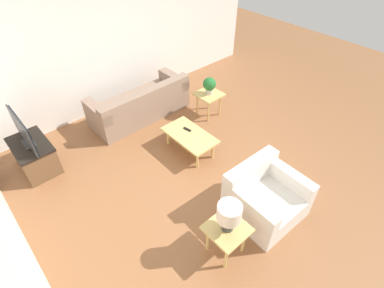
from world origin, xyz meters
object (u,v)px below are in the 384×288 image
(sofa, at_px, (141,105))
(television, at_px, (23,131))
(armchair, at_px, (264,197))
(tv_stand_chest, at_px, (34,155))
(side_table_plant, at_px, (209,97))
(coffee_table, at_px, (190,136))
(table_lamp, at_px, (229,214))
(side_table_lamp, at_px, (227,232))
(potted_plant, at_px, (209,85))

(sofa, height_order, television, television)
(armchair, height_order, tv_stand_chest, armchair)
(side_table_plant, xyz_separation_m, tv_stand_chest, (0.81, 3.31, -0.14))
(coffee_table, distance_m, tv_stand_chest, 2.66)
(tv_stand_chest, bearing_deg, table_lamp, -158.37)
(side_table_lamp, distance_m, tv_stand_chest, 3.48)
(television, bearing_deg, potted_plant, -103.78)
(armchair, height_order, side_table_lamp, armchair)
(side_table_plant, xyz_separation_m, table_lamp, (-2.42, 2.03, 0.37))
(table_lamp, bearing_deg, potted_plant, -39.93)
(side_table_plant, relative_size, television, 0.56)
(television, height_order, table_lamp, television)
(sofa, height_order, armchair, armchair)
(side_table_plant, relative_size, table_lamp, 1.18)
(side_table_plant, relative_size, side_table_lamp, 1.00)
(armchair, relative_size, table_lamp, 2.31)
(sofa, relative_size, tv_stand_chest, 2.43)
(sofa, bearing_deg, side_table_plant, 140.66)
(television, bearing_deg, coffee_table, -122.14)
(side_table_lamp, bearing_deg, sofa, -15.66)
(tv_stand_chest, relative_size, potted_plant, 2.39)
(armchair, distance_m, side_table_lamp, 0.91)
(table_lamp, bearing_deg, tv_stand_chest, 21.63)
(side_table_plant, height_order, television, television)
(coffee_table, bearing_deg, television, 57.86)
(armchair, relative_size, side_table_plant, 1.96)
(coffee_table, bearing_deg, potted_plant, -60.19)
(potted_plant, distance_m, table_lamp, 3.16)
(sofa, xyz_separation_m, armchair, (-3.22, 0.03, 0.02))
(armchair, relative_size, coffee_table, 1.00)
(sofa, bearing_deg, tv_stand_chest, 1.59)
(tv_stand_chest, bearing_deg, side_table_lamp, -158.37)
(armchair, distance_m, side_table_plant, 2.60)
(side_table_lamp, bearing_deg, potted_plant, -39.93)
(coffee_table, bearing_deg, armchair, 177.49)
(coffee_table, height_order, tv_stand_chest, tv_stand_chest)
(coffee_table, xyz_separation_m, potted_plant, (0.61, -1.06, 0.38))
(coffee_table, distance_m, side_table_lamp, 2.06)
(side_table_lamp, bearing_deg, coffee_table, -28.11)
(side_table_plant, bearing_deg, sofa, 51.03)
(side_table_plant, xyz_separation_m, side_table_lamp, (-2.42, 2.03, 0.00))
(armchair, xyz_separation_m, side_table_plant, (2.33, -1.13, 0.13))
(tv_stand_chest, height_order, table_lamp, table_lamp)
(sofa, xyz_separation_m, potted_plant, (-0.89, -1.10, 0.43))
(coffee_table, relative_size, side_table_plant, 1.95)
(table_lamp, bearing_deg, side_table_plant, -39.93)
(side_table_plant, xyz_separation_m, television, (0.81, 3.31, 0.38))
(sofa, bearing_deg, side_table_lamp, 73.97)
(coffee_table, bearing_deg, side_table_plant, -60.19)
(potted_plant, bearing_deg, coffee_table, 119.81)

